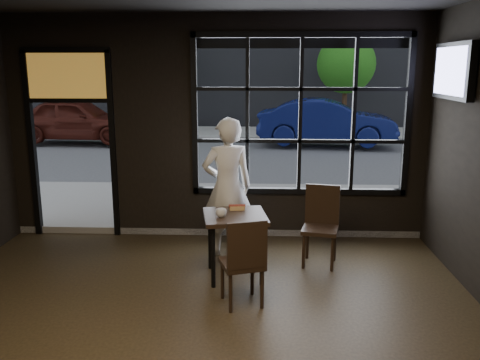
{
  "coord_description": "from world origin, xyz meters",
  "views": [
    {
      "loc": [
        0.64,
        -3.71,
        2.49
      ],
      "look_at": [
        0.4,
        2.2,
        1.15
      ],
      "focal_mm": 38.0,
      "sensor_mm": 36.0,
      "label": 1
    }
  ],
  "objects_px": {
    "chair_near": "(242,261)",
    "navy_car": "(327,122)",
    "man": "(227,187)",
    "cafe_table": "(235,245)"
  },
  "relations": [
    {
      "from": "navy_car",
      "to": "cafe_table",
      "type": "bearing_deg",
      "value": 173.29
    },
    {
      "from": "navy_car",
      "to": "man",
      "type": "bearing_deg",
      "value": 171.41
    },
    {
      "from": "cafe_table",
      "to": "navy_car",
      "type": "relative_size",
      "value": 0.19
    },
    {
      "from": "chair_near",
      "to": "navy_car",
      "type": "relative_size",
      "value": 0.23
    },
    {
      "from": "cafe_table",
      "to": "navy_car",
      "type": "bearing_deg",
      "value": 67.78
    },
    {
      "from": "cafe_table",
      "to": "chair_near",
      "type": "distance_m",
      "value": 0.73
    },
    {
      "from": "chair_near",
      "to": "cafe_table",
      "type": "bearing_deg",
      "value": -99.91
    },
    {
      "from": "cafe_table",
      "to": "chair_near",
      "type": "height_order",
      "value": "chair_near"
    },
    {
      "from": "cafe_table",
      "to": "man",
      "type": "height_order",
      "value": "man"
    },
    {
      "from": "chair_near",
      "to": "navy_car",
      "type": "bearing_deg",
      "value": -120.25
    }
  ]
}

